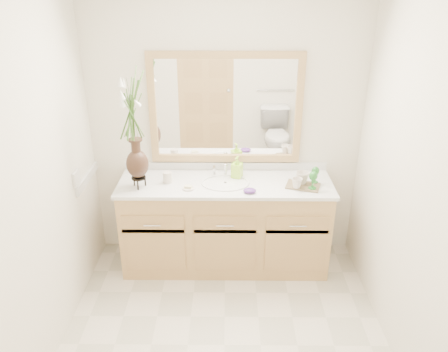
{
  "coord_description": "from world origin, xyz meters",
  "views": [
    {
      "loc": [
        0.02,
        -2.37,
        2.45
      ],
      "look_at": [
        -0.01,
        0.65,
        1.06
      ],
      "focal_mm": 35.0,
      "sensor_mm": 36.0,
      "label": 1
    }
  ],
  "objects_px": {
    "tray": "(303,186)",
    "soap_bottle": "(237,168)",
    "flower_vase": "(133,118)",
    "tumbler": "(167,177)"
  },
  "relations": [
    {
      "from": "tray",
      "to": "soap_bottle",
      "type": "bearing_deg",
      "value": 179.01
    },
    {
      "from": "flower_vase",
      "to": "soap_bottle",
      "type": "height_order",
      "value": "flower_vase"
    },
    {
      "from": "soap_bottle",
      "to": "tray",
      "type": "height_order",
      "value": "soap_bottle"
    },
    {
      "from": "tumbler",
      "to": "soap_bottle",
      "type": "bearing_deg",
      "value": 10.8
    },
    {
      "from": "flower_vase",
      "to": "tray",
      "type": "height_order",
      "value": "flower_vase"
    },
    {
      "from": "tumbler",
      "to": "tray",
      "type": "xyz_separation_m",
      "value": [
        1.15,
        -0.07,
        -0.04
      ]
    },
    {
      "from": "flower_vase",
      "to": "soap_bottle",
      "type": "distance_m",
      "value": 0.99
    },
    {
      "from": "tumbler",
      "to": "tray",
      "type": "relative_size",
      "value": 0.35
    },
    {
      "from": "tumbler",
      "to": "soap_bottle",
      "type": "distance_m",
      "value": 0.61
    },
    {
      "from": "tumbler",
      "to": "soap_bottle",
      "type": "xyz_separation_m",
      "value": [
        0.6,
        0.11,
        0.04
      ]
    }
  ]
}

